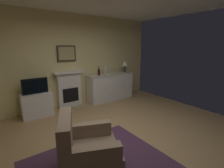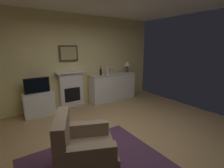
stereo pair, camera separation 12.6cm
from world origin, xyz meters
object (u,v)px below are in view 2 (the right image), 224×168
(wine_glass_left, at_px, (110,70))
(wine_glass_center, at_px, (113,70))
(sideboard_cabinet, at_px, (113,87))
(vase_decorative, at_px, (107,70))
(wine_glass_right, at_px, (116,70))
(fireplace_unit, at_px, (71,89))
(tv_set, at_px, (37,85))
(tv_cabinet, at_px, (39,104))
(wine_bottle, at_px, (101,72))
(table_lamp, at_px, (127,64))
(armchair, at_px, (83,150))
(framed_picture, at_px, (69,53))

(wine_glass_left, bearing_deg, wine_glass_center, 1.09)
(sideboard_cabinet, bearing_deg, wine_glass_left, 173.57)
(wine_glass_center, relative_size, vase_decorative, 0.59)
(wine_glass_left, distance_m, vase_decorative, 0.17)
(wine_glass_left, bearing_deg, wine_glass_right, -4.46)
(fireplace_unit, height_order, wine_glass_center, fireplace_unit)
(wine_glass_left, height_order, tv_set, wine_glass_left)
(wine_glass_right, distance_m, tv_cabinet, 2.63)
(wine_bottle, relative_size, wine_glass_left, 1.76)
(sideboard_cabinet, distance_m, wine_glass_center, 0.58)
(sideboard_cabinet, height_order, tv_set, tv_set)
(fireplace_unit, distance_m, wine_glass_left, 1.43)
(wine_glass_left, relative_size, tv_cabinet, 0.22)
(fireplace_unit, relative_size, wine_glass_left, 6.67)
(table_lamp, distance_m, wine_glass_right, 0.50)
(table_lamp, bearing_deg, sideboard_cabinet, -180.00)
(wine_glass_right, xyz_separation_m, tv_cabinet, (-2.53, 0.02, -0.72))
(wine_glass_center, distance_m, tv_set, 2.42)
(wine_glass_left, relative_size, armchair, 0.16)
(fireplace_unit, distance_m, armchair, 2.87)
(framed_picture, height_order, vase_decorative, framed_picture)
(fireplace_unit, relative_size, wine_bottle, 3.79)
(wine_glass_center, height_order, tv_set, wine_glass_center)
(framed_picture, distance_m, tv_cabinet, 1.64)
(vase_decorative, bearing_deg, fireplace_unit, 169.00)
(wine_glass_center, xyz_separation_m, tv_set, (-2.42, -0.02, -0.20))
(wine_glass_center, bearing_deg, wine_bottle, -174.89)
(framed_picture, relative_size, armchair, 0.53)
(fireplace_unit, bearing_deg, wine_glass_left, -7.20)
(table_lamp, xyz_separation_m, vase_decorative, (-0.86, -0.05, -0.14))
(vase_decorative, bearing_deg, framed_picture, 166.88)
(wine_glass_left, bearing_deg, framed_picture, 170.90)
(table_lamp, height_order, vase_decorative, table_lamp)
(framed_picture, height_order, wine_glass_left, framed_picture)
(armchair, bearing_deg, wine_glass_right, 46.87)
(table_lamp, distance_m, wine_glass_center, 0.61)
(wine_glass_right, bearing_deg, table_lamp, 0.96)
(fireplace_unit, relative_size, armchair, 1.06)
(wine_glass_center, relative_size, tv_set, 0.27)
(sideboard_cabinet, distance_m, table_lamp, 0.96)
(framed_picture, distance_m, armchair, 3.17)
(wine_bottle, distance_m, vase_decorative, 0.25)
(framed_picture, relative_size, wine_glass_right, 3.33)
(wine_glass_right, height_order, armchair, wine_glass_right)
(vase_decorative, bearing_deg, wine_bottle, 176.45)
(fireplace_unit, relative_size, wine_glass_center, 6.67)
(vase_decorative, bearing_deg, sideboard_cabinet, 11.59)
(sideboard_cabinet, height_order, wine_bottle, wine_bottle)
(table_lamp, bearing_deg, wine_glass_center, 178.91)
(table_lamp, height_order, tv_set, table_lamp)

